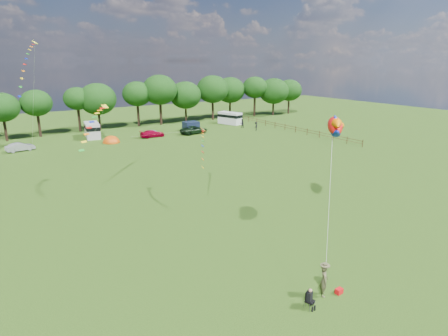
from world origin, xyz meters
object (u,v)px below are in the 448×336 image
car_d (194,130)px  walker_b (256,126)px  tent_orange (111,142)px  kite_flyer (324,281)px  campervan_d (230,118)px  fish_kite (335,126)px  car_b (20,147)px  campervan_c (92,130)px  car_c (152,134)px  walker_a (242,123)px  camp_chair (309,296)px  tent_greyblue (152,136)px

car_d → walker_b: 12.17m
tent_orange → kite_flyer: bearing=-92.4°
campervan_d → fish_kite: 49.89m
car_b → campervan_c: size_ratio=0.65×
car_c → tent_orange: bearing=94.0°
tent_orange → walker_b: 27.14m
campervan_d → car_b: bearing=77.9°
walker_a → tent_orange: bearing=4.3°
campervan_d → kite_flyer: 60.82m
campervan_c → camp_chair: bearing=-173.8°
kite_flyer → camp_chair: kite_flyer is taller
campervan_d → fish_kite: (-19.65, -45.40, 6.45)m
car_d → campervan_c: campervan_c is taller
camp_chair → campervan_d: bearing=39.2°
tent_greyblue → camp_chair: bearing=-102.7°
campervan_d → car_d: bearing=97.8°
camp_chair → fish_kite: bearing=16.8°
tent_greyblue → walker_b: 19.93m
camp_chair → walker_b: size_ratio=0.71×
car_c → car_d: car_d is taller
campervan_d → tent_orange: campervan_d is taller
campervan_c → campervan_d: 28.40m
car_d → campervan_d: (11.68, 5.61, 0.63)m
fish_kite → walker_b: fish_kite is taller
car_c → campervan_d: (19.43, 4.61, 0.72)m
kite_flyer → fish_kite: (9.29, 8.09, 6.84)m
car_d → walker_b: bearing=-116.0°
camp_chair → fish_kite: size_ratio=0.36×
camp_chair → tent_orange: bearing=64.5°
car_c → camp_chair: car_c is taller
tent_greyblue → camp_chair: size_ratio=2.66×
car_c → campervan_c: bearing=58.4°
car_d → walker_a: 11.16m
fish_kite → walker_b: size_ratio=1.97×
car_c → tent_greyblue: bearing=-15.8°
campervan_c → tent_orange: bearing=-157.5°
camp_chair → walker_b: bearing=34.4°
campervan_c → tent_orange: size_ratio=1.80×
walker_a → walker_b: (0.48, -3.99, -0.05)m
tent_orange → camp_chair: size_ratio=2.61×
camp_chair → fish_kite: (10.78, 8.45, 7.09)m
tent_orange → fish_kite: (7.23, -40.21, 7.78)m
campervan_c → kite_flyer: (-0.55, -54.29, -0.44)m
kite_flyer → walker_a: (28.41, 48.29, -0.07)m
campervan_d → tent_orange: bearing=83.1°
car_d → walker_b: walker_b is taller
car_c → kite_flyer: bearing=168.5°
walker_b → campervan_c: bearing=-51.0°
kite_flyer → tent_orange: bearing=37.4°
car_c → car_d: bearing=-97.9°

